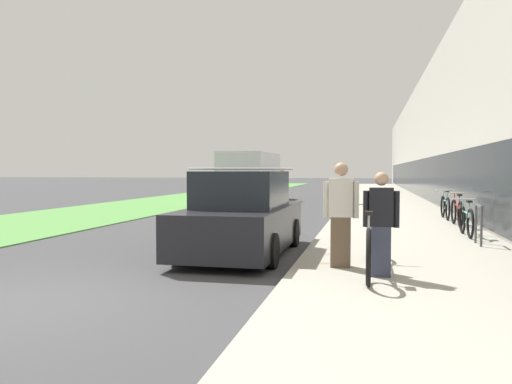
% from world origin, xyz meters
% --- Properties ---
extents(ground_plane, '(220.00, 220.00, 0.00)m').
position_xyz_m(ground_plane, '(0.00, 0.00, 0.00)').
color(ground_plane, '#3D3D3F').
extents(sidewalk_slab, '(4.15, 70.00, 0.10)m').
position_xyz_m(sidewalk_slab, '(5.09, 21.00, 0.05)').
color(sidewalk_slab, '#A39E8E').
rests_on(sidewalk_slab, ground).
extents(storefront_facade, '(10.01, 70.00, 7.28)m').
position_xyz_m(storefront_facade, '(12.21, 29.00, 3.63)').
color(storefront_facade, '#BCB7AD').
rests_on(storefront_facade, ground).
extents(lawn_strip, '(5.54, 70.00, 0.03)m').
position_xyz_m(lawn_strip, '(-6.19, 25.00, 0.02)').
color(lawn_strip, '#518E42').
rests_on(lawn_strip, ground).
extents(tandem_bicycle, '(0.52, 2.95, 0.99)m').
position_xyz_m(tandem_bicycle, '(4.22, 2.63, 0.52)').
color(tandem_bicycle, black).
rests_on(tandem_bicycle, sidewalk_slab).
extents(person_rider, '(0.52, 0.20, 1.53)m').
position_xyz_m(person_rider, '(4.40, 2.25, 0.87)').
color(person_rider, '#33384C').
rests_on(person_rider, sidewalk_slab).
extents(person_bystander, '(0.57, 0.22, 1.68)m').
position_xyz_m(person_bystander, '(3.79, 2.85, 0.95)').
color(person_bystander, brown).
rests_on(person_bystander, sidewalk_slab).
extents(bike_rack_hoop, '(0.05, 0.60, 0.84)m').
position_xyz_m(bike_rack_hoop, '(6.47, 5.92, 0.62)').
color(bike_rack_hoop, '#4C4C51').
rests_on(bike_rack_hoop, sidewalk_slab).
extents(cruiser_bike_nearest, '(0.52, 1.69, 0.87)m').
position_xyz_m(cruiser_bike_nearest, '(6.48, 7.37, 0.47)').
color(cruiser_bike_nearest, black).
rests_on(cruiser_bike_nearest, sidewalk_slab).
extents(cruiser_bike_middle, '(0.52, 1.84, 0.92)m').
position_xyz_m(cruiser_bike_middle, '(6.64, 9.61, 0.49)').
color(cruiser_bike_middle, black).
rests_on(cruiser_bike_middle, sidewalk_slab).
extents(cruiser_bike_farthest, '(0.52, 1.78, 0.92)m').
position_xyz_m(cruiser_bike_farthest, '(6.63, 11.73, 0.49)').
color(cruiser_bike_farthest, black).
rests_on(cruiser_bike_farthest, sidewalk_slab).
extents(parked_sedan_curbside, '(1.88, 4.22, 1.71)m').
position_xyz_m(parked_sedan_curbside, '(1.79, 4.25, 0.73)').
color(parked_sedan_curbside, black).
rests_on(parked_sedan_curbside, ground).
extents(moving_truck, '(2.30, 7.18, 2.57)m').
position_xyz_m(moving_truck, '(-1.80, 20.58, 1.31)').
color(moving_truck, orange).
rests_on(moving_truck, ground).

